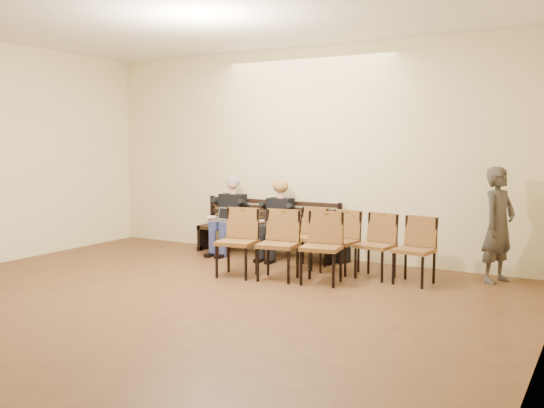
{
  "coord_description": "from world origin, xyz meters",
  "views": [
    {
      "loc": [
        4.54,
        -4.13,
        1.95
      ],
      "look_at": [
        -0.15,
        4.05,
        0.96
      ],
      "focal_mm": 40.0,
      "sensor_mm": 36.0,
      "label": 1
    }
  ],
  "objects_px": {
    "passerby": "(499,216)",
    "chair_row_back": "(278,245)",
    "seated_woman": "(277,222)",
    "laptop": "(222,222)",
    "water_bottle": "(277,227)",
    "seated_man": "(230,216)",
    "bag": "(338,254)",
    "chair_row_front": "(357,244)",
    "bench": "(266,242)"
  },
  "relations": [
    {
      "from": "passerby",
      "to": "chair_row_back",
      "type": "distance_m",
      "value": 3.06
    },
    {
      "from": "seated_woman",
      "to": "chair_row_back",
      "type": "distance_m",
      "value": 1.56
    },
    {
      "from": "laptop",
      "to": "water_bottle",
      "type": "relative_size",
      "value": 1.26
    },
    {
      "from": "seated_woman",
      "to": "passerby",
      "type": "distance_m",
      "value": 3.48
    },
    {
      "from": "seated_man",
      "to": "bag",
      "type": "height_order",
      "value": "seated_man"
    },
    {
      "from": "water_bottle",
      "to": "chair_row_front",
      "type": "bearing_deg",
      "value": -9.4
    },
    {
      "from": "seated_woman",
      "to": "chair_row_front",
      "type": "bearing_deg",
      "value": -18.05
    },
    {
      "from": "laptop",
      "to": "seated_man",
      "type": "bearing_deg",
      "value": 87.92
    },
    {
      "from": "seated_man",
      "to": "water_bottle",
      "type": "height_order",
      "value": "seated_man"
    },
    {
      "from": "chair_row_front",
      "to": "water_bottle",
      "type": "bearing_deg",
      "value": 178.76
    },
    {
      "from": "bench",
      "to": "seated_woman",
      "type": "height_order",
      "value": "seated_woman"
    },
    {
      "from": "laptop",
      "to": "water_bottle",
      "type": "height_order",
      "value": "water_bottle"
    },
    {
      "from": "laptop",
      "to": "passerby",
      "type": "xyz_separation_m",
      "value": [
        4.44,
        0.24,
        0.36
      ]
    },
    {
      "from": "seated_man",
      "to": "laptop",
      "type": "relative_size",
      "value": 4.2
    },
    {
      "from": "bench",
      "to": "bag",
      "type": "xyz_separation_m",
      "value": [
        1.28,
        0.1,
        -0.1
      ]
    },
    {
      "from": "water_bottle",
      "to": "chair_row_back",
      "type": "height_order",
      "value": "chair_row_back"
    },
    {
      "from": "seated_man",
      "to": "chair_row_back",
      "type": "xyz_separation_m",
      "value": [
        1.72,
        -1.36,
        -0.16
      ]
    },
    {
      "from": "seated_man",
      "to": "chair_row_back",
      "type": "bearing_deg",
      "value": -38.26
    },
    {
      "from": "water_bottle",
      "to": "bag",
      "type": "distance_m",
      "value": 1.08
    },
    {
      "from": "laptop",
      "to": "chair_row_back",
      "type": "bearing_deg",
      "value": -30.54
    },
    {
      "from": "seated_woman",
      "to": "water_bottle",
      "type": "height_order",
      "value": "seated_woman"
    },
    {
      "from": "bench",
      "to": "bag",
      "type": "height_order",
      "value": "bench"
    },
    {
      "from": "seated_man",
      "to": "water_bottle",
      "type": "bearing_deg",
      "value": -14.57
    },
    {
      "from": "bench",
      "to": "seated_man",
      "type": "bearing_deg",
      "value": -169.78
    },
    {
      "from": "seated_man",
      "to": "laptop",
      "type": "xyz_separation_m",
      "value": [
        -0.02,
        -0.22,
        -0.09
      ]
    },
    {
      "from": "chair_row_back",
      "to": "seated_man",
      "type": "bearing_deg",
      "value": 132.3
    },
    {
      "from": "chair_row_front",
      "to": "bag",
      "type": "bearing_deg",
      "value": 138.29
    },
    {
      "from": "bench",
      "to": "passerby",
      "type": "bearing_deg",
      "value": -1.45
    },
    {
      "from": "seated_man",
      "to": "passerby",
      "type": "bearing_deg",
      "value": 0.33
    },
    {
      "from": "chair_row_front",
      "to": "passerby",
      "type": "bearing_deg",
      "value": 24.93
    },
    {
      "from": "seated_man",
      "to": "chair_row_front",
      "type": "distance_m",
      "value": 2.64
    },
    {
      "from": "bench",
      "to": "seated_woman",
      "type": "xyz_separation_m",
      "value": [
        0.28,
        -0.12,
        0.38
      ]
    },
    {
      "from": "bag",
      "to": "laptop",
      "type": "bearing_deg",
      "value": -167.46
    },
    {
      "from": "seated_man",
      "to": "chair_row_back",
      "type": "relative_size",
      "value": 0.74
    },
    {
      "from": "water_bottle",
      "to": "chair_row_back",
      "type": "relative_size",
      "value": 0.14
    },
    {
      "from": "bench",
      "to": "chair_row_back",
      "type": "xyz_separation_m",
      "value": [
        1.05,
        -1.48,
        0.27
      ]
    },
    {
      "from": "seated_woman",
      "to": "water_bottle",
      "type": "distance_m",
      "value": 0.32
    },
    {
      "from": "seated_woman",
      "to": "laptop",
      "type": "bearing_deg",
      "value": -167.4
    },
    {
      "from": "passerby",
      "to": "chair_row_front",
      "type": "bearing_deg",
      "value": 129.51
    },
    {
      "from": "water_bottle",
      "to": "chair_row_front",
      "type": "relative_size",
      "value": 0.11
    },
    {
      "from": "laptop",
      "to": "chair_row_back",
      "type": "relative_size",
      "value": 0.18
    },
    {
      "from": "bag",
      "to": "chair_row_front",
      "type": "distance_m",
      "value": 1.04
    },
    {
      "from": "seated_woman",
      "to": "water_bottle",
      "type": "relative_size",
      "value": 4.89
    },
    {
      "from": "laptop",
      "to": "water_bottle",
      "type": "xyz_separation_m",
      "value": [
        1.12,
        -0.07,
        0.01
      ]
    },
    {
      "from": "laptop",
      "to": "bag",
      "type": "bearing_deg",
      "value": 15.26
    },
    {
      "from": "chair_row_front",
      "to": "seated_woman",
      "type": "bearing_deg",
      "value": 170.11
    },
    {
      "from": "seated_man",
      "to": "chair_row_front",
      "type": "height_order",
      "value": "seated_man"
    },
    {
      "from": "seated_man",
      "to": "bag",
      "type": "distance_m",
      "value": 2.03
    },
    {
      "from": "bench",
      "to": "passerby",
      "type": "relative_size",
      "value": 1.41
    },
    {
      "from": "laptop",
      "to": "water_bottle",
      "type": "bearing_deg",
      "value": -0.8
    }
  ]
}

